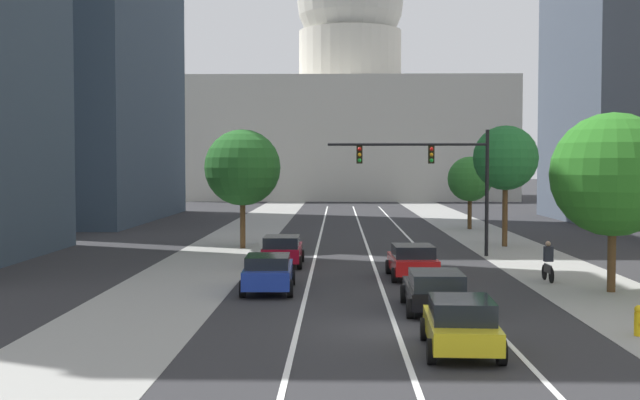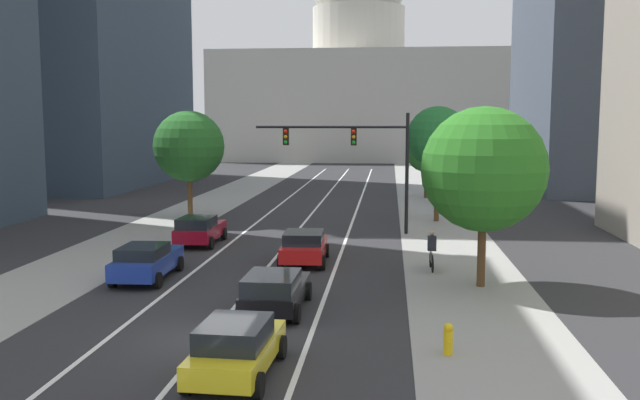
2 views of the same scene
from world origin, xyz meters
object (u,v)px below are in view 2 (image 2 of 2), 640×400
cyclist (432,251)px  car_crimson (200,229)px  car_red (304,246)px  car_blue (147,261)px  street_tree_near_right (438,137)px  car_yellow (236,347)px  street_tree_near_left (189,146)px  fire_hydrant (448,339)px  car_black (275,290)px  capitol_building (358,84)px  street_tree_far_right (484,169)px  traffic_signal_mast (358,150)px  street_tree_mid_right (427,152)px

cyclist → car_crimson: bearing=65.2°
car_red → car_blue: (-5.96, -3.82, 0.00)m
street_tree_near_right → car_red: bearing=-116.4°
car_yellow → street_tree_near_left: street_tree_near_left is taller
car_yellow → fire_hydrant: (5.46, 2.15, -0.30)m
car_red → car_blue: bearing=120.9°
car_black → fire_hydrant: bearing=-123.8°
fire_hydrant → car_black: bearing=145.7°
car_black → cyclist: bearing=-37.8°
car_red → cyclist: (5.64, -0.89, 0.08)m
capitol_building → fire_hydrant: (6.95, -96.15, -11.62)m
street_tree_near_left → fire_hydrant: bearing=-59.2°
capitol_building → car_black: (1.49, -92.42, -11.32)m
capitol_building → car_black: 93.12m
capitol_building → car_yellow: capitol_building is taller
cyclist → street_tree_far_right: size_ratio=0.25×
car_blue → fire_hydrant: 13.90m
capitol_building → car_crimson: 81.26m
car_red → cyclist: size_ratio=2.37×
capitol_building → street_tree_far_right: capitol_building is taller
capitol_building → car_blue: bearing=-92.9°
car_crimson → cyclist: (11.60, -4.95, 0.06)m
car_yellow → traffic_signal_mast: size_ratio=0.47×
car_yellow → street_tree_mid_right: 41.35m
car_blue → car_yellow: 11.70m
car_black → car_yellow: size_ratio=1.05×
cyclist → street_tree_far_right: (1.74, -2.76, 3.72)m
car_crimson → car_black: 13.46m
cyclist → street_tree_near_right: 15.27m
street_tree_near_left → street_tree_far_right: bearing=-44.4°
capitol_building → street_tree_mid_right: (8.30, -57.63, -8.27)m
street_tree_near_right → traffic_signal_mast: bearing=-133.0°
car_yellow → car_blue: bearing=33.0°
street_tree_near_right → car_crimson: bearing=-143.0°
street_tree_near_right → car_blue: bearing=-126.1°
street_tree_near_left → car_red: bearing=-54.2°
capitol_building → cyclist: 86.33m
capitol_building → street_tree_far_right: size_ratio=6.34×
car_red → car_yellow: 13.89m
car_red → car_blue: car_blue is taller
car_blue → car_black: car_blue is taller
street_tree_far_right → traffic_signal_mast: bearing=113.6°
street_tree_far_right → car_yellow: bearing=-125.8°
cyclist → street_tree_mid_right: bearing=-4.1°
traffic_signal_mast → car_blue: bearing=-122.8°
fire_hydrant → car_crimson: bearing=125.9°
car_crimson → traffic_signal_mast: 10.00m
traffic_signal_mast → fire_hydrant: 21.04m
car_yellow → street_tree_far_right: 13.19m
car_black → street_tree_mid_right: 35.58m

